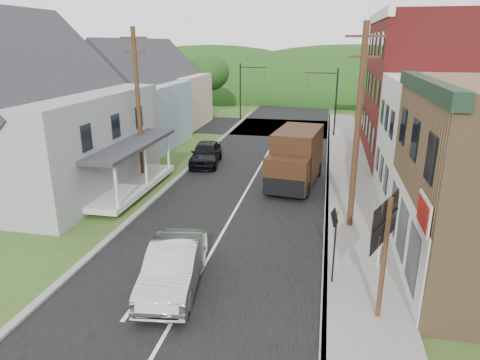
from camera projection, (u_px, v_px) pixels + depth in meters
The scene contains 24 objects.
ground at pixel (212, 251), 17.56m from camera, with size 120.00×120.00×0.00m, color #2D4719.
road at pixel (254, 178), 26.88m from camera, with size 9.00×90.00×0.02m, color black.
cross_road at pixel (282, 127), 42.72m from camera, with size 60.00×9.00×0.02m, color black.
sidewalk_right at pixel (352, 194), 23.87m from camera, with size 2.80×55.00×0.15m, color slate.
curb_right at pixel (327, 192), 24.13m from camera, with size 0.20×55.00×0.15m, color slate.
curb_left at pixel (172, 183), 25.87m from camera, with size 0.30×55.00×0.12m, color slate.
storefront_white at pixel (468, 145), 21.40m from camera, with size 8.00×7.00×6.50m, color silver.
storefront_red at pixel (431, 90), 29.72m from camera, with size 8.00×12.00×10.00m, color maroon.
house_gray at pixel (33, 115), 24.11m from camera, with size 10.20×12.24×8.35m.
house_blue at pixel (134, 100), 34.34m from camera, with size 7.14×8.16×7.28m.
house_cream at pixel (168, 89), 42.82m from camera, with size 7.14×8.16×7.28m.
utility_pole_right at pixel (358, 128), 18.32m from camera, with size 1.60×0.26×9.00m.
utility_pole_left at pixel (138, 105), 24.80m from camera, with size 1.60×0.26×9.00m.
traffic_signal_right at pixel (328, 95), 37.48m from camera, with size 2.87×0.20×6.00m.
traffic_signal_left at pixel (247, 85), 45.64m from camera, with size 2.87×0.20×6.00m.
tree_left_b at pixel (24, 90), 30.45m from camera, with size 4.80×4.80×6.94m.
tree_left_c at pixel (63, 68), 37.96m from camera, with size 5.80×5.80×8.41m.
tree_left_d at pixel (208, 73), 47.57m from camera, with size 4.80×4.80×6.94m.
forested_ridge at pixel (301, 95), 68.82m from camera, with size 90.00×30.00×16.00m, color #15340F.
silver_sedan at pixel (174, 266), 14.75m from camera, with size 1.69×4.85×1.60m, color #B5B4B9.
dark_sedan at pixel (206, 153), 29.67m from camera, with size 1.87×4.64×1.58m, color black.
delivery_van at pixel (296, 158), 25.16m from camera, with size 3.08×6.10×3.27m.
route_sign_cluster at pixel (384, 241), 12.43m from camera, with size 0.98×2.06×3.88m.
warning_sign at pixel (335, 235), 14.48m from camera, with size 0.27×0.75×2.83m.
Camera 1 is at (4.25, -15.25, 8.20)m, focal length 32.00 mm.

